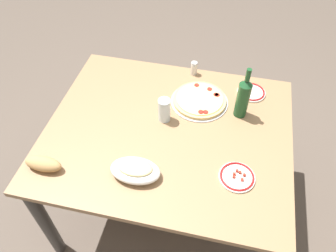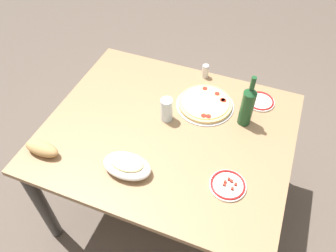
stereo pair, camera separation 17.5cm
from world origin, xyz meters
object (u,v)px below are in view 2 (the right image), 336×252
at_px(wine_bottle, 247,105).
at_px(side_plate_far, 228,185).
at_px(pepperoni_pizza, 205,104).
at_px(bread_loaf, 42,149).
at_px(baked_pasta_dish, 127,165).
at_px(spice_shaker, 205,71).
at_px(water_glass, 167,110).
at_px(dining_table, 168,143).
at_px(side_plate_near, 260,101).

distance_m(wine_bottle, side_plate_far, 0.44).
height_order(pepperoni_pizza, bread_loaf, bread_loaf).
xyz_separation_m(baked_pasta_dish, spice_shaker, (0.14, 0.80, 0.00)).
xyz_separation_m(baked_pasta_dish, water_glass, (0.05, 0.38, 0.03)).
distance_m(dining_table, pepperoni_pizza, 0.31).
height_order(dining_table, side_plate_far, side_plate_far).
relative_size(side_plate_near, side_plate_far, 0.96).
bearing_deg(side_plate_far, water_glass, 144.91).
relative_size(wine_bottle, spice_shaker, 3.59).
relative_size(baked_pasta_dish, wine_bottle, 0.77).
bearing_deg(dining_table, side_plate_near, 43.17).
bearing_deg(water_glass, wine_bottle, 18.10).
bearing_deg(side_plate_near, side_plate_far, -92.91).
bearing_deg(pepperoni_pizza, dining_table, -117.45).
bearing_deg(water_glass, pepperoni_pizza, 46.63).
bearing_deg(water_glass, dining_table, -63.41).
height_order(side_plate_far, spice_shaker, spice_shaker).
distance_m(pepperoni_pizza, spice_shaker, 0.26).
relative_size(pepperoni_pizza, bread_loaf, 1.79).
height_order(wine_bottle, side_plate_far, wine_bottle).
xyz_separation_m(baked_pasta_dish, side_plate_far, (0.47, 0.09, -0.03)).
bearing_deg(side_plate_near, water_glass, -145.00).
xyz_separation_m(side_plate_near, side_plate_far, (-0.03, -0.61, 0.00)).
bearing_deg(dining_table, wine_bottle, 29.34).
relative_size(pepperoni_pizza, baked_pasta_dish, 1.37).
bearing_deg(side_plate_far, baked_pasta_dish, -169.25).
xyz_separation_m(dining_table, side_plate_near, (0.41, 0.39, 0.12)).
xyz_separation_m(pepperoni_pizza, side_plate_far, (0.25, -0.47, -0.01)).
xyz_separation_m(side_plate_far, bread_loaf, (-0.91, -0.15, 0.03)).
bearing_deg(pepperoni_pizza, water_glass, -133.37).
distance_m(water_glass, side_plate_far, 0.52).
height_order(dining_table, side_plate_near, side_plate_near).
bearing_deg(dining_table, water_glass, 116.59).
xyz_separation_m(dining_table, water_glass, (-0.04, 0.07, 0.18)).
height_order(side_plate_far, bread_loaf, bread_loaf).
relative_size(baked_pasta_dish, spice_shaker, 2.76).
bearing_deg(side_plate_near, spice_shaker, 164.15).
distance_m(side_plate_far, bread_loaf, 0.92).
distance_m(bread_loaf, spice_shaker, 1.04).
distance_m(baked_pasta_dish, side_plate_near, 0.86).
distance_m(pepperoni_pizza, baked_pasta_dish, 0.60).
bearing_deg(dining_table, spice_shaker, 83.90).
xyz_separation_m(water_glass, side_plate_far, (0.42, -0.30, -0.06)).
bearing_deg(side_plate_near, dining_table, -136.83).
distance_m(baked_pasta_dish, spice_shaker, 0.81).
distance_m(dining_table, water_glass, 0.20).
height_order(side_plate_near, bread_loaf, bread_loaf).
bearing_deg(baked_pasta_dish, wine_bottle, 48.98).
height_order(side_plate_near, spice_shaker, spice_shaker).
height_order(baked_pasta_dish, spice_shaker, spice_shaker).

